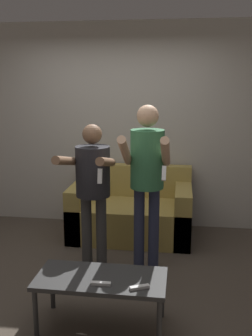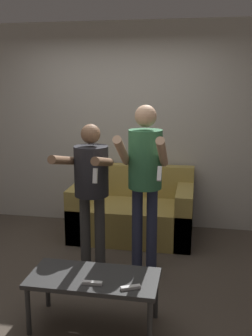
{
  "view_description": "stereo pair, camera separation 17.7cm",
  "coord_description": "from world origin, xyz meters",
  "px_view_note": "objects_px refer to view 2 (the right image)",
  "views": [
    {
      "loc": [
        0.84,
        -3.48,
        1.96
      ],
      "look_at": [
        0.24,
        0.76,
        1.0
      ],
      "focal_mm": 42.0,
      "sensor_mm": 36.0,
      "label": 1
    },
    {
      "loc": [
        1.01,
        -3.45,
        1.96
      ],
      "look_at": [
        0.24,
        0.76,
        1.0
      ],
      "focal_mm": 42.0,
      "sensor_mm": 36.0,
      "label": 2
    }
  ],
  "objects_px": {
    "remote_near": "(131,287)",
    "couch": "(133,213)",
    "person_standing_left": "(91,180)",
    "person_standing_right": "(145,170)",
    "coffee_table": "(94,281)",
    "remote_far": "(92,283)"
  },
  "relations": [
    {
      "from": "person_standing_right",
      "to": "coffee_table",
      "type": "bearing_deg",
      "value": -105.37
    },
    {
      "from": "person_standing_right",
      "to": "remote_near",
      "type": "distance_m",
      "value": 1.29
    },
    {
      "from": "couch",
      "to": "coffee_table",
      "type": "xyz_separation_m",
      "value": [
        0.01,
        -1.94,
        0.09
      ]
    },
    {
      "from": "couch",
      "to": "remote_far",
      "type": "bearing_deg",
      "value": -89.17
    },
    {
      "from": "remote_near",
      "to": "couch",
      "type": "bearing_deg",
      "value": 98.96
    },
    {
      "from": "couch",
      "to": "remote_near",
      "type": "distance_m",
      "value": 2.11
    },
    {
      "from": "couch",
      "to": "remote_near",
      "type": "xyz_separation_m",
      "value": [
        0.33,
        -2.08,
        0.15
      ]
    },
    {
      "from": "coffee_table",
      "to": "remote_near",
      "type": "relative_size",
      "value": 6.84
    },
    {
      "from": "coffee_table",
      "to": "remote_far",
      "type": "height_order",
      "value": "remote_far"
    },
    {
      "from": "person_standing_left",
      "to": "coffee_table",
      "type": "distance_m",
      "value": 1.17
    },
    {
      "from": "person_standing_left",
      "to": "person_standing_right",
      "type": "relative_size",
      "value": 0.89
    },
    {
      "from": "coffee_table",
      "to": "couch",
      "type": "bearing_deg",
      "value": 90.16
    },
    {
      "from": "remote_near",
      "to": "remote_far",
      "type": "height_order",
      "value": "same"
    },
    {
      "from": "couch",
      "to": "person_standing_left",
      "type": "xyz_separation_m",
      "value": [
        -0.28,
        -0.97,
        0.67
      ]
    },
    {
      "from": "person_standing_right",
      "to": "remote_far",
      "type": "relative_size",
      "value": 11.44
    },
    {
      "from": "person_standing_left",
      "to": "coffee_table",
      "type": "relative_size",
      "value": 1.48
    },
    {
      "from": "person_standing_left",
      "to": "person_standing_right",
      "type": "height_order",
      "value": "person_standing_right"
    },
    {
      "from": "coffee_table",
      "to": "remote_near",
      "type": "xyz_separation_m",
      "value": [
        0.32,
        -0.14,
        0.06
      ]
    },
    {
      "from": "person_standing_left",
      "to": "remote_near",
      "type": "xyz_separation_m",
      "value": [
        0.6,
        -1.12,
        -0.52
      ]
    },
    {
      "from": "remote_near",
      "to": "remote_far",
      "type": "distance_m",
      "value": 0.3
    },
    {
      "from": "person_standing_right",
      "to": "coffee_table",
      "type": "xyz_separation_m",
      "value": [
        -0.27,
        -0.98,
        -0.7
      ]
    },
    {
      "from": "remote_far",
      "to": "person_standing_left",
      "type": "bearing_deg",
      "value": 105.5
    }
  ]
}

